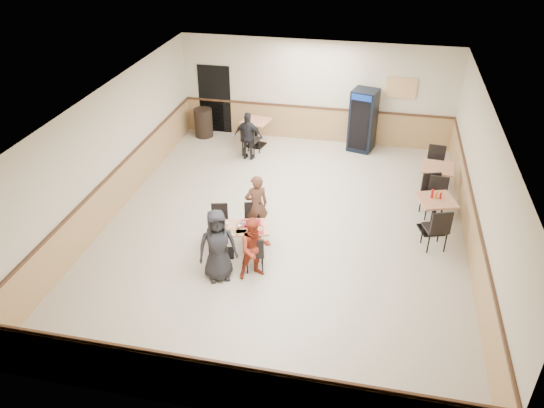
% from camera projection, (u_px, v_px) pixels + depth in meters
% --- Properties ---
extents(ground, '(10.00, 10.00, 0.00)m').
position_uv_depth(ground, '(283.00, 228.00, 12.01)').
color(ground, beige).
rests_on(ground, ground).
extents(room_shell, '(10.00, 10.00, 10.00)m').
position_uv_depth(room_shell, '(370.00, 163.00, 13.53)').
color(room_shell, silver).
rests_on(room_shell, ground).
extents(main_table, '(1.37, 0.93, 0.67)m').
position_uv_depth(main_table, '(239.00, 236.00, 10.97)').
color(main_table, black).
rests_on(main_table, ground).
extents(main_chairs, '(1.45, 1.70, 0.85)m').
position_uv_depth(main_chairs, '(237.00, 237.00, 10.98)').
color(main_chairs, black).
rests_on(main_chairs, ground).
extents(diner_woman_left, '(0.89, 0.77, 1.53)m').
position_uv_depth(diner_woman_left, '(217.00, 245.00, 10.14)').
color(diner_woman_left, black).
rests_on(diner_woman_left, ground).
extents(diner_woman_right, '(0.81, 0.76, 1.33)m').
position_uv_depth(diner_woman_right, '(255.00, 248.00, 10.23)').
color(diner_woman_right, maroon).
rests_on(diner_woman_right, ground).
extents(diner_man_opposite, '(0.63, 0.56, 1.44)m').
position_uv_depth(diner_man_opposite, '(256.00, 205.00, 11.49)').
color(diner_man_opposite, '#543224').
rests_on(diner_man_opposite, ground).
extents(lone_diner, '(0.83, 0.40, 1.38)m').
position_uv_depth(lone_diner, '(248.00, 136.00, 14.70)').
color(lone_diner, black).
rests_on(lone_diner, ground).
extents(tabletop_clutter, '(1.10, 0.74, 0.12)m').
position_uv_depth(tabletop_clutter, '(241.00, 228.00, 10.80)').
color(tabletop_clutter, '#B20B23').
rests_on(tabletop_clutter, main_table).
extents(side_table_near, '(0.96, 0.96, 0.82)m').
position_uv_depth(side_table_near, '(434.00, 210.00, 11.66)').
color(side_table_near, black).
rests_on(side_table_near, ground).
extents(side_table_near_chair_south, '(0.61, 0.61, 1.04)m').
position_uv_depth(side_table_near_chair_south, '(436.00, 227.00, 11.13)').
color(side_table_near_chair_south, black).
rests_on(side_table_near_chair_south, ground).
extents(side_table_near_chair_north, '(0.61, 0.61, 1.04)m').
position_uv_depth(side_table_near_chair_north, '(433.00, 196.00, 12.22)').
color(side_table_near_chair_north, black).
rests_on(side_table_near_chair_north, ground).
extents(side_table_far, '(0.84, 0.84, 0.81)m').
position_uv_depth(side_table_far, '(436.00, 177.00, 12.99)').
color(side_table_far, black).
rests_on(side_table_far, ground).
extents(side_table_far_chair_south, '(0.53, 0.53, 1.03)m').
position_uv_depth(side_table_far_chair_south, '(437.00, 190.00, 12.46)').
color(side_table_far_chair_south, black).
rests_on(side_table_far_chair_south, ground).
extents(side_table_far_chair_north, '(0.53, 0.53, 1.03)m').
position_uv_depth(side_table_far_chair_north, '(435.00, 166.00, 13.55)').
color(side_table_far_chair_north, black).
rests_on(side_table_far_chair_north, ground).
extents(condiment_caddy, '(0.23, 0.06, 0.20)m').
position_uv_depth(condiment_caddy, '(435.00, 194.00, 11.52)').
color(condiment_caddy, red).
rests_on(condiment_caddy, side_table_near).
extents(back_table, '(0.88, 0.88, 0.80)m').
position_uv_depth(back_table, '(256.00, 129.00, 15.54)').
color(back_table, black).
rests_on(back_table, ground).
extents(back_table_chair_lone, '(0.56, 0.56, 1.01)m').
position_uv_depth(back_table_chair_lone, '(251.00, 138.00, 15.02)').
color(back_table_chair_lone, black).
rests_on(back_table_chair_lone, ground).
extents(pepsi_cooler, '(0.82, 0.82, 1.80)m').
position_uv_depth(pepsi_cooler, '(363.00, 120.00, 15.14)').
color(pepsi_cooler, black).
rests_on(pepsi_cooler, ground).
extents(trash_bin, '(0.55, 0.55, 0.87)m').
position_uv_depth(trash_bin, '(204.00, 123.00, 16.19)').
color(trash_bin, black).
rests_on(trash_bin, ground).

